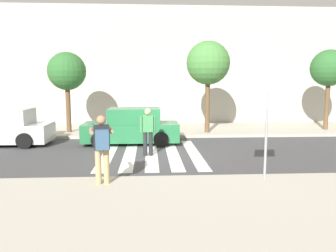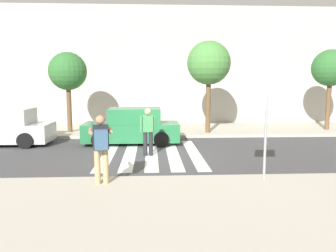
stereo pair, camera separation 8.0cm
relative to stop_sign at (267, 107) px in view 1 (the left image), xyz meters
name	(u,v)px [view 1 (the left image)]	position (x,y,z in m)	size (l,w,h in m)	color
ground_plane	(151,155)	(-2.97, 3.55, -2.02)	(120.00, 120.00, 0.00)	#424244
sidewalk_near	(154,227)	(-2.97, -2.65, -1.95)	(60.00, 6.00, 0.14)	#B2AD9E
sidewalk_far	(151,130)	(-2.97, 9.55, -1.95)	(60.00, 4.80, 0.14)	#B2AD9E
building_facade_far	(150,68)	(-2.97, 13.95, 1.60)	(56.00, 4.00, 7.24)	#ADA89E
crosswalk_stripe_0	(108,154)	(-4.57, 3.75, -2.01)	(0.44, 5.20, 0.01)	silver
crosswalk_stripe_1	(130,154)	(-3.77, 3.75, -2.01)	(0.44, 5.20, 0.01)	silver
crosswalk_stripe_2	(151,154)	(-2.97, 3.75, -2.01)	(0.44, 5.20, 0.01)	silver
crosswalk_stripe_3	(173,153)	(-2.17, 3.75, -2.01)	(0.44, 5.20, 0.01)	silver
crosswalk_stripe_4	(194,153)	(-1.37, 3.75, -2.01)	(0.44, 5.20, 0.01)	silver
stop_sign	(267,107)	(0.00, 0.00, 0.00)	(0.76, 0.08, 2.57)	gray
photographer_with_backpack	(102,144)	(-4.22, -0.29, -0.85)	(0.68, 0.91, 1.72)	tan
pedestrian_crossing	(148,129)	(-3.10, 3.44, -1.04)	(0.58, 0.27, 1.72)	#232328
parked_car_silver	(2,128)	(-9.30, 5.85, -1.29)	(4.10, 1.92, 1.55)	#B7BABF
parked_car_green	(132,127)	(-3.79, 5.85, -1.29)	(4.10, 1.92, 1.55)	#236B3D
street_tree_west	(67,72)	(-7.13, 8.52, 1.16)	(1.89, 1.89, 4.02)	brown
street_tree_center	(208,64)	(-0.12, 7.96, 1.56)	(2.15, 2.15, 4.54)	brown
street_tree_east	(329,69)	(6.44, 8.65, 1.35)	(1.92, 1.92, 4.22)	brown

